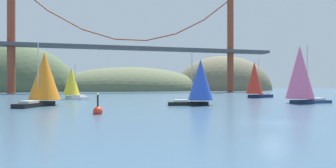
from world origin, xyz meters
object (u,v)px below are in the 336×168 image
Objects in this scene: sailboat_orange_sail at (44,78)px; sailboat_pink_spinnaker at (300,73)px; sailboat_yellow_sail at (72,83)px; channel_buoy at (98,111)px; sailboat_blue_spinnaker at (200,81)px; sailboat_scarlet_sail at (255,79)px.

sailboat_orange_sail is 43.83m from sailboat_pink_spinnaker.
sailboat_yellow_sail is 0.76× the size of sailboat_pink_spinnaker.
sailboat_yellow_sail reaches higher than channel_buoy.
channel_buoy is at bearing -148.30° from sailboat_blue_spinnaker.
sailboat_blue_spinnaker is 0.82× the size of sailboat_pink_spinnaker.
sailboat_blue_spinnaker is at bearing 31.70° from channel_buoy.
sailboat_pink_spinnaker is at bearing -32.68° from sailboat_yellow_sail.
sailboat_pink_spinnaker reaches higher than channel_buoy.
channel_buoy is (-35.33, -9.99, -4.97)m from sailboat_pink_spinnaker.
sailboat_yellow_sail is (3.02, 20.00, -0.68)m from sailboat_orange_sail.
channel_buoy is at bearing -63.05° from sailboat_orange_sail.
sailboat_yellow_sail is 36.42m from channel_buoy.
sailboat_blue_spinnaker is 0.87× the size of sailboat_scarlet_sail.
sailboat_blue_spinnaker is 33.52m from sailboat_yellow_sail.
sailboat_blue_spinnaker is at bearing -50.56° from sailboat_yellow_sail.
sailboat_yellow_sail is (-21.29, 25.89, -0.15)m from sailboat_blue_spinnaker.
sailboat_orange_sail is 20.24m from sailboat_yellow_sail.
sailboat_scarlet_sail is at bearing 42.68° from sailboat_blue_spinnaker.
sailboat_yellow_sail is (-44.27, 4.70, -0.91)m from sailboat_scarlet_sail.
sailboat_scarlet_sail is 44.53m from sailboat_yellow_sail.
sailboat_yellow_sail is at bearing 98.03° from channel_buoy.
sailboat_blue_spinnaker is 19.16m from sailboat_pink_spinnaker.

